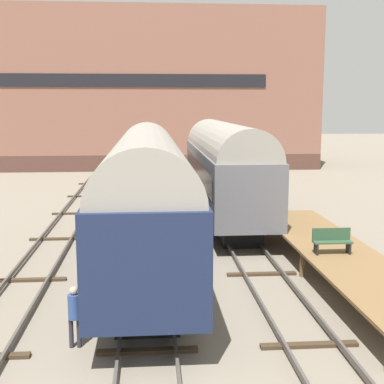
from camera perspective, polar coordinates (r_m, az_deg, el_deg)
The scene contains 10 objects.
ground_plane at distance 17.09m, azimuth -4.76°, elevation -12.32°, with size 200.00×200.00×0.00m, color slate.
track_left at distance 17.59m, azimuth -19.02°, elevation -11.68°, with size 2.60×60.00×0.26m.
track_middle at distance 17.04m, azimuth -4.77°, elevation -11.87°, with size 2.60×60.00×0.26m.
track_right at distance 17.54m, azimuth 9.51°, elevation -11.35°, with size 2.60×60.00×0.26m.
train_car_navy at distance 21.19m, azimuth -4.85°, elevation 0.42°, with size 3.12×18.46×5.35m.
train_car_grey at distance 29.42m, azimuth 3.50°, elevation 2.89°, with size 3.07×15.74×5.34m.
station_platform at distance 20.58m, azimuth 15.09°, elevation -6.13°, with size 2.80×14.82×1.01m.
bench at distance 19.87m, azimuth 14.70°, elevation -4.98°, with size 1.40×0.40×0.91m.
person_worker at distance 14.52m, azimuth -12.44°, elevation -12.31°, with size 0.32×0.32×1.66m.
warehouse_building at distance 57.43m, azimuth -6.76°, elevation 10.68°, with size 37.70×12.57×15.56m.
Camera 1 is at (0.11, -15.90, 6.27)m, focal length 50.00 mm.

